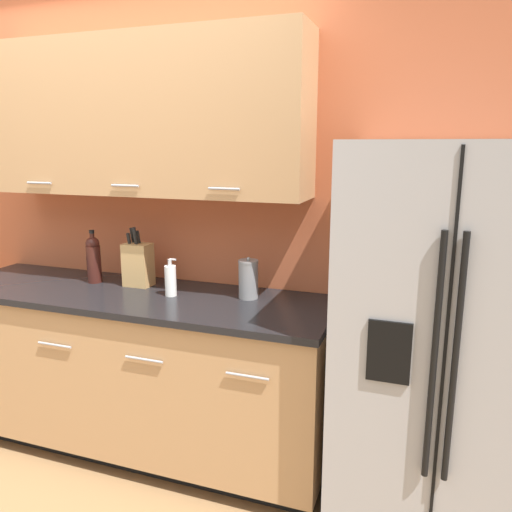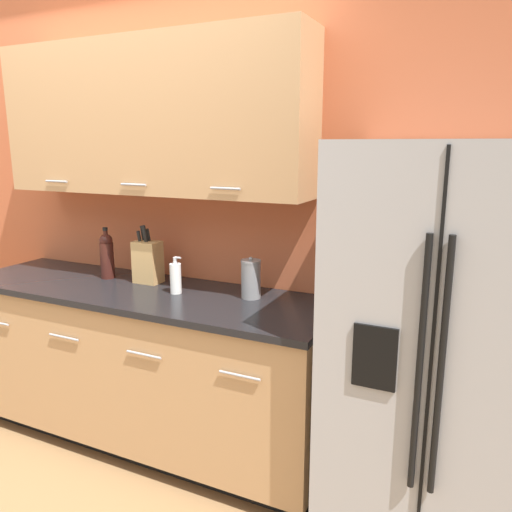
% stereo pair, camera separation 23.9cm
% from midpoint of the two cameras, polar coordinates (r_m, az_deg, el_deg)
% --- Properties ---
extents(wall_back, '(10.00, 0.39, 2.60)m').
position_cam_midpoint_polar(wall_back, '(3.04, -10.59, 7.63)').
color(wall_back, '#BC5B38').
rests_on(wall_back, ground_plane).
extents(counter_unit, '(2.19, 0.64, 0.92)m').
position_cam_midpoint_polar(counter_unit, '(2.95, -10.32, -12.17)').
color(counter_unit, black).
rests_on(counter_unit, ground_plane).
extents(refrigerator, '(0.86, 0.74, 1.71)m').
position_cam_midpoint_polar(refrigerator, '(2.27, 23.14, -10.14)').
color(refrigerator, '#9E9EA0').
rests_on(refrigerator, ground_plane).
extents(knife_block, '(0.15, 0.11, 0.33)m').
position_cam_midpoint_polar(knife_block, '(2.87, -9.97, -0.63)').
color(knife_block, tan).
rests_on(knife_block, counter_unit).
extents(wine_bottle, '(0.08, 0.08, 0.30)m').
position_cam_midpoint_polar(wine_bottle, '(3.02, -14.54, 0.10)').
color(wine_bottle, '#3D1914').
rests_on(wine_bottle, counter_unit).
extents(soap_dispenser, '(0.07, 0.06, 0.20)m').
position_cam_midpoint_polar(soap_dispenser, '(2.65, -6.64, -2.54)').
color(soap_dispenser, white).
rests_on(soap_dispenser, counter_unit).
extents(steel_canister, '(0.10, 0.10, 0.22)m').
position_cam_midpoint_polar(steel_canister, '(2.55, 2.10, -2.66)').
color(steel_canister, gray).
rests_on(steel_canister, counter_unit).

